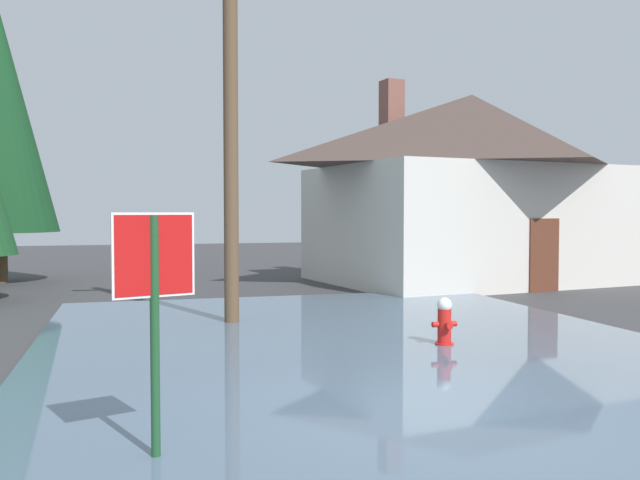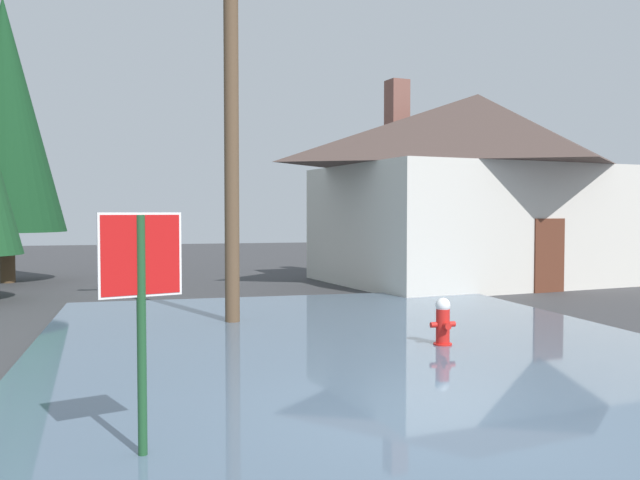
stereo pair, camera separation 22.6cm
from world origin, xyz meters
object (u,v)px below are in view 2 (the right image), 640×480
fire_hydrant (443,324)px  utility_pole (231,110)px  pine_tree_short_left (5,115)px  house (477,185)px  stop_sign_near (141,285)px

fire_hydrant → utility_pole: (-2.95, 3.10, 3.70)m
pine_tree_short_left → house: bearing=-12.8°
stop_sign_near → house: bearing=52.6°
stop_sign_near → utility_pole: size_ratio=0.28×
fire_hydrant → pine_tree_short_left: 16.02m
utility_pole → house: bearing=36.7°
utility_pole → pine_tree_short_left: pine_tree_short_left is taller
utility_pole → fire_hydrant: bearing=-46.4°
fire_hydrant → pine_tree_short_left: (-8.66, 12.62, 4.72)m
fire_hydrant → pine_tree_short_left: bearing=124.5°
fire_hydrant → utility_pole: size_ratio=0.10×
fire_hydrant → stop_sign_near: bearing=-140.4°
fire_hydrant → house: house is taller
utility_pole → pine_tree_short_left: (-5.71, 9.52, 1.02)m
utility_pole → house: 10.60m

